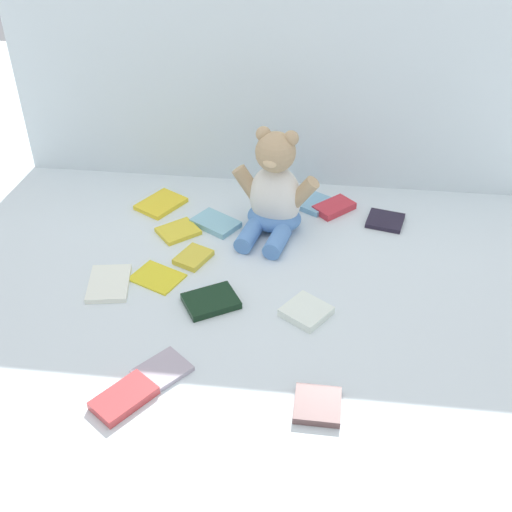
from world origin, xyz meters
The scene contains 17 objects.
ground_plane centered at (0.00, 0.00, 0.00)m, with size 3.20×3.20×0.00m, color silver.
backdrop_drape centered at (0.00, 0.44, 0.37)m, with size 1.53×0.03×0.73m, color silver.
teddy_bear centered at (0.03, 0.17, 0.11)m, with size 0.24×0.23×0.29m.
book_case_0 centered at (-0.31, 0.25, 0.01)m, with size 0.10×0.13×0.01m, color yellow.
book_case_1 centered at (-0.17, 0.00, 0.01)m, with size 0.07×0.09×0.01m, color gold.
book_case_2 centered at (-0.09, -0.17, 0.01)m, with size 0.09×0.12×0.02m, color black.
book_case_3 centered at (-0.14, 0.16, 0.01)m, with size 0.08×0.12×0.02m, color #81BDD0.
book_case_4 centered at (-0.24, -0.09, 0.00)m, with size 0.09×0.12×0.01m, color yellow.
book_case_5 centered at (0.33, 0.23, 0.01)m, with size 0.09×0.10×0.01m, color #221C2E.
book_case_6 centered at (-0.23, 0.11, 0.01)m, with size 0.09×0.10×0.01m, color yellow.
book_case_7 centered at (0.17, -0.45, 0.01)m, with size 0.09×0.09×0.02m, color brown.
book_case_8 centered at (0.11, 0.31, 0.01)m, with size 0.10×0.14×0.02m, color #7AB1D2.
book_case_9 centered at (-0.15, -0.40, 0.01)m, with size 0.08×0.11×0.01m, color #A69BAA.
book_case_10 centered at (-0.35, -0.13, 0.01)m, with size 0.10×0.14×0.01m, color white.
book_case_11 centered at (0.19, 0.28, 0.01)m, with size 0.07×0.11×0.02m, color red.
book_case_12 centered at (0.13, -0.18, 0.01)m, with size 0.09×0.10×0.02m, color white.
book_case_13 centered at (-0.21, -0.48, 0.01)m, with size 0.07×0.12×0.02m, color #C03D3F.
Camera 1 is at (0.15, -1.31, 1.00)m, focal length 45.22 mm.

